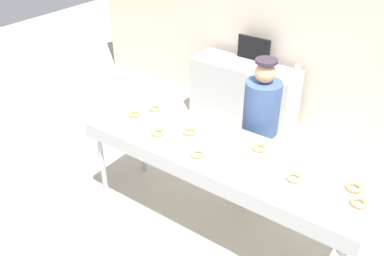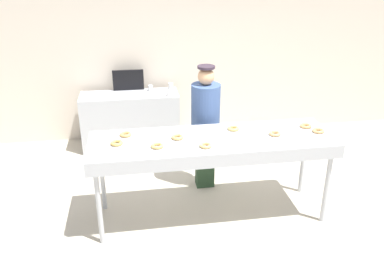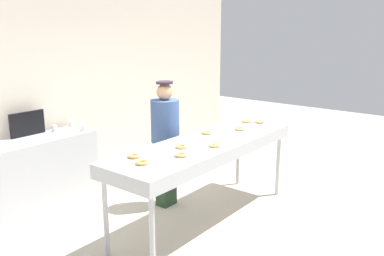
# 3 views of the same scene
# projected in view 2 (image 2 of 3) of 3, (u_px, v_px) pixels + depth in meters

# --- Properties ---
(ground_plane) EXTENTS (16.00, 16.00, 0.00)m
(ground_plane) POSITION_uv_depth(u_px,v_px,m) (211.00, 214.00, 4.96)
(ground_plane) COLOR beige
(back_wall) EXTENTS (8.00, 0.12, 3.10)m
(back_wall) POSITION_uv_depth(u_px,v_px,m) (182.00, 46.00, 6.71)
(back_wall) COLOR beige
(back_wall) RESTS_ON ground
(fryer_conveyor) EXTENTS (2.80, 0.83, 1.03)m
(fryer_conveyor) POSITION_uv_depth(u_px,v_px,m) (212.00, 145.00, 4.58)
(fryer_conveyor) COLOR #B7BABF
(fryer_conveyor) RESTS_ON ground
(glazed_donut_0) EXTENTS (0.19, 0.19, 0.04)m
(glazed_donut_0) POSITION_uv_depth(u_px,v_px,m) (275.00, 134.00, 4.63)
(glazed_donut_0) COLOR #E5B06C
(glazed_donut_0) RESTS_ON fryer_conveyor
(glazed_donut_1) EXTENTS (0.19, 0.19, 0.04)m
(glazed_donut_1) POSITION_uv_depth(u_px,v_px,m) (318.00, 131.00, 4.70)
(glazed_donut_1) COLOR #EEAF6B
(glazed_donut_1) RESTS_ON fryer_conveyor
(glazed_donut_2) EXTENTS (0.18, 0.18, 0.04)m
(glazed_donut_2) POSITION_uv_depth(u_px,v_px,m) (306.00, 126.00, 4.84)
(glazed_donut_2) COLOR #EAA964
(glazed_donut_2) RESTS_ON fryer_conveyor
(glazed_donut_3) EXTENTS (0.19, 0.19, 0.04)m
(glazed_donut_3) POSITION_uv_depth(u_px,v_px,m) (117.00, 143.00, 4.39)
(glazed_donut_3) COLOR #EEBC5D
(glazed_donut_3) RESTS_ON fryer_conveyor
(glazed_donut_4) EXTENTS (0.15, 0.15, 0.04)m
(glazed_donut_4) POSITION_uv_depth(u_px,v_px,m) (157.00, 146.00, 4.33)
(glazed_donut_4) COLOR #EDB962
(glazed_donut_4) RESTS_ON fryer_conveyor
(glazed_donut_5) EXTENTS (0.19, 0.19, 0.04)m
(glazed_donut_5) POSITION_uv_depth(u_px,v_px,m) (177.00, 137.00, 4.54)
(glazed_donut_5) COLOR #DFAE61
(glazed_donut_5) RESTS_ON fryer_conveyor
(glazed_donut_6) EXTENTS (0.18, 0.18, 0.04)m
(glazed_donut_6) POSITION_uv_depth(u_px,v_px,m) (126.00, 134.00, 4.61)
(glazed_donut_6) COLOR #E4AB5F
(glazed_donut_6) RESTS_ON fryer_conveyor
(glazed_donut_7) EXTENTS (0.18, 0.18, 0.04)m
(glazed_donut_7) POSITION_uv_depth(u_px,v_px,m) (233.00, 128.00, 4.77)
(glazed_donut_7) COLOR #DEB965
(glazed_donut_7) RESTS_ON fryer_conveyor
(glazed_donut_8) EXTENTS (0.19, 0.19, 0.04)m
(glazed_donut_8) POSITION_uv_depth(u_px,v_px,m) (206.00, 145.00, 4.33)
(glazed_donut_8) COLOR #E9BB6E
(glazed_donut_8) RESTS_ON fryer_conveyor
(worker_baker) EXTENTS (0.37, 0.37, 1.70)m
(worker_baker) POSITION_uv_depth(u_px,v_px,m) (205.00, 119.00, 5.21)
(worker_baker) COLOR #253E26
(worker_baker) RESTS_ON ground
(prep_counter) EXTENTS (1.57, 0.55, 0.91)m
(prep_counter) POSITION_uv_depth(u_px,v_px,m) (131.00, 120.00, 6.60)
(prep_counter) COLOR #B7BABF
(prep_counter) RESTS_ON ground
(paper_cup_0) EXTENTS (0.08, 0.08, 0.09)m
(paper_cup_0) POSITION_uv_depth(u_px,v_px,m) (171.00, 86.00, 6.69)
(paper_cup_0) COLOR white
(paper_cup_0) RESTS_ON prep_counter
(paper_cup_1) EXTENTS (0.08, 0.08, 0.09)m
(paper_cup_1) POSITION_uv_depth(u_px,v_px,m) (151.00, 88.00, 6.57)
(paper_cup_1) COLOR white
(paper_cup_1) RESTS_ON prep_counter
(paper_cup_2) EXTENTS (0.08, 0.08, 0.09)m
(paper_cup_2) POSITION_uv_depth(u_px,v_px,m) (169.00, 93.00, 6.33)
(paper_cup_2) COLOR white
(paper_cup_2) RESTS_ON prep_counter
(paper_cup_3) EXTENTS (0.08, 0.08, 0.09)m
(paper_cup_3) POSITION_uv_depth(u_px,v_px,m) (173.00, 91.00, 6.41)
(paper_cup_3) COLOR white
(paper_cup_3) RESTS_ON prep_counter
(menu_display) EXTENTS (0.50, 0.04, 0.34)m
(menu_display) POSITION_uv_depth(u_px,v_px,m) (128.00, 80.00, 6.56)
(menu_display) COLOR black
(menu_display) RESTS_ON prep_counter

